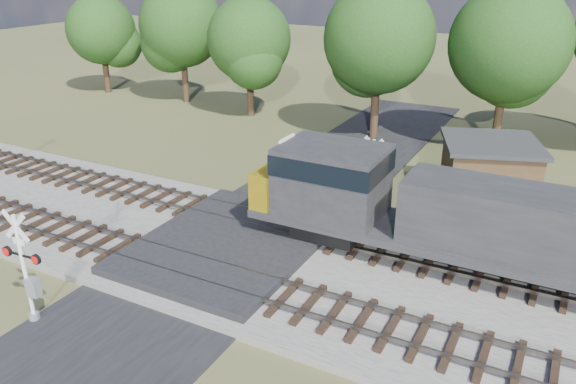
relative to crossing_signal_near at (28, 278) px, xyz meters
The scene contains 10 objects.
ground 7.79m from the crossing_signal_near, 64.74° to the left, with size 160.00×160.00×0.00m, color #3F4726.
ballast_bed 15.24m from the crossing_signal_near, 29.09° to the left, with size 140.00×10.00×0.30m, color gray.
road 7.79m from the crossing_signal_near, 64.74° to the left, with size 7.00×60.00×0.08m, color black.
crossing_panel 8.18m from the crossing_signal_near, 66.26° to the left, with size 7.00×9.00×0.62m, color #262628.
track_near 8.12m from the crossing_signal_near, 37.42° to the left, with size 140.00×2.60×0.33m.
track_far 11.82m from the crossing_signal_near, 57.19° to the left, with size 140.00×2.60×0.33m.
crossing_signal_near is the anchor object (origin of this frame).
crossing_signal_far 15.30m from the crossing_signal_near, 61.60° to the left, with size 1.65×0.42×4.12m.
equipment_shed 21.94m from the crossing_signal_near, 57.09° to the left, with size 5.96×5.96×3.19m.
treeline 30.21m from the crossing_signal_near, 69.52° to the left, with size 74.79×11.63×11.88m.
Camera 1 is at (12.19, -17.22, 11.78)m, focal length 35.00 mm.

